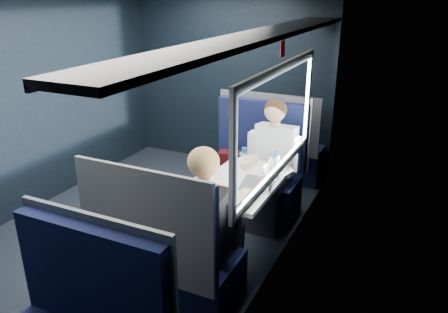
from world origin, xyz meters
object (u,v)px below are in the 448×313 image
at_px(seat_bay_near, 253,175).
at_px(seat_bay_far, 168,261).
at_px(table, 238,189).
at_px(cup, 285,166).
at_px(man, 272,158).
at_px(woman, 208,221).
at_px(seat_row_front, 281,149).
at_px(laptop, 263,178).
at_px(bottle_small, 275,166).

distance_m(seat_bay_near, seat_bay_far, 1.75).
relative_size(table, cup, 10.31).
relative_size(table, man, 0.76).
xyz_separation_m(seat_bay_near, woman, (0.26, -1.58, 0.31)).
bearing_deg(cup, man, 128.15).
height_order(seat_row_front, woman, woman).
relative_size(seat_bay_far, seat_row_front, 1.09).
relative_size(woman, laptop, 3.58).
height_order(seat_bay_near, woman, woman).
bearing_deg(seat_bay_far, laptop, 64.97).
xyz_separation_m(seat_bay_far, bottle_small, (0.45, 1.09, 0.43)).
relative_size(table, seat_bay_near, 0.79).
xyz_separation_m(man, cup, (0.23, -0.29, 0.07)).
xyz_separation_m(table, man, (0.07, 0.70, 0.06)).
distance_m(seat_bay_near, laptop, 1.04).
bearing_deg(woman, man, 90.00).
bearing_deg(seat_bay_near, seat_row_front, 89.53).
bearing_deg(table, cup, 53.76).
relative_size(seat_bay_near, seat_bay_far, 1.00).
xyz_separation_m(bottle_small, cup, (0.03, 0.19, -0.06)).
bearing_deg(seat_bay_near, seat_bay_far, -89.75).
bearing_deg(bottle_small, laptop, -100.60).
bearing_deg(laptop, seat_row_front, 102.90).
distance_m(seat_bay_near, cup, 0.77).
distance_m(table, laptop, 0.27).
bearing_deg(cup, laptop, -99.83).
bearing_deg(seat_bay_far, table, 78.22).
height_order(man, cup, man).
bearing_deg(seat_row_front, seat_bay_far, -90.00).
height_order(table, woman, woman).
relative_size(man, cup, 13.63).
distance_m(table, seat_bay_far, 0.93).
distance_m(woman, cup, 1.14).
distance_m(table, bottle_small, 0.39).
relative_size(seat_bay_near, man, 0.95).
bearing_deg(seat_row_front, cup, -70.95).
distance_m(seat_row_front, man, 1.17).
distance_m(table, woman, 0.71).
height_order(seat_bay_near, seat_row_front, seat_bay_near).
relative_size(seat_row_front, man, 0.88).
bearing_deg(bottle_small, seat_bay_far, -112.43).
relative_size(seat_bay_near, laptop, 3.41).
distance_m(laptop, bottle_small, 0.22).
xyz_separation_m(seat_bay_far, cup, (0.48, 1.28, 0.37)).
relative_size(laptop, bottle_small, 1.52).
bearing_deg(bottle_small, seat_row_front, 105.88).
bearing_deg(table, seat_bay_near, 102.29).
bearing_deg(laptop, woman, -102.70).
height_order(seat_bay_near, man, man).
height_order(seat_bay_far, man, man).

